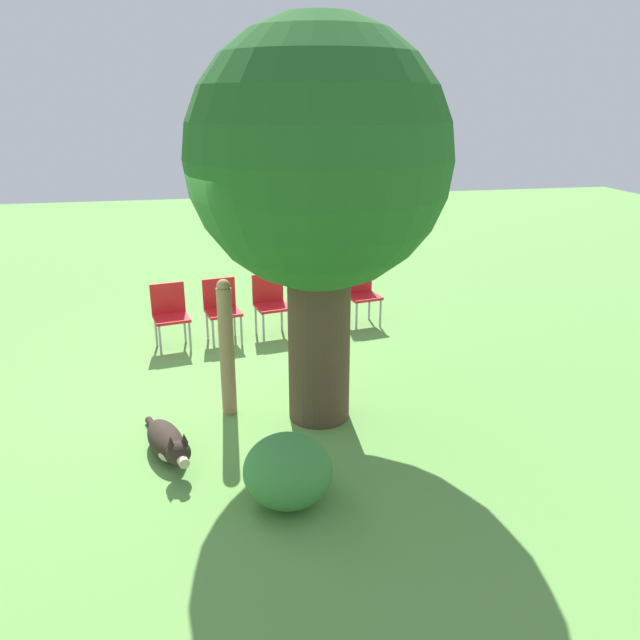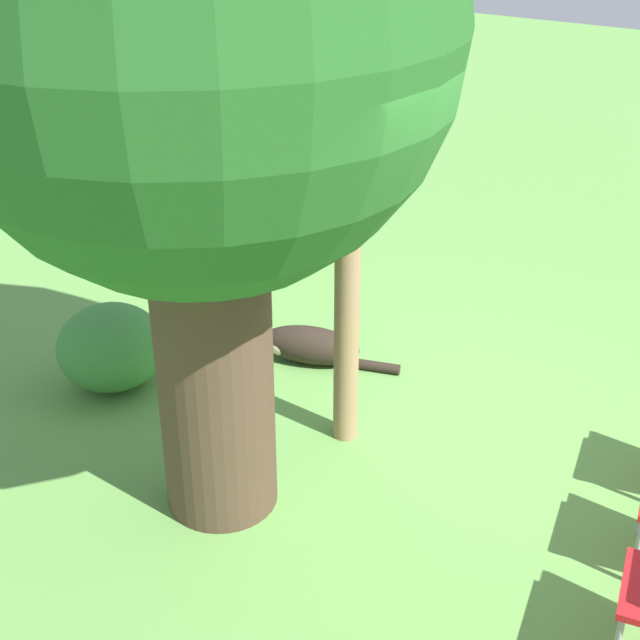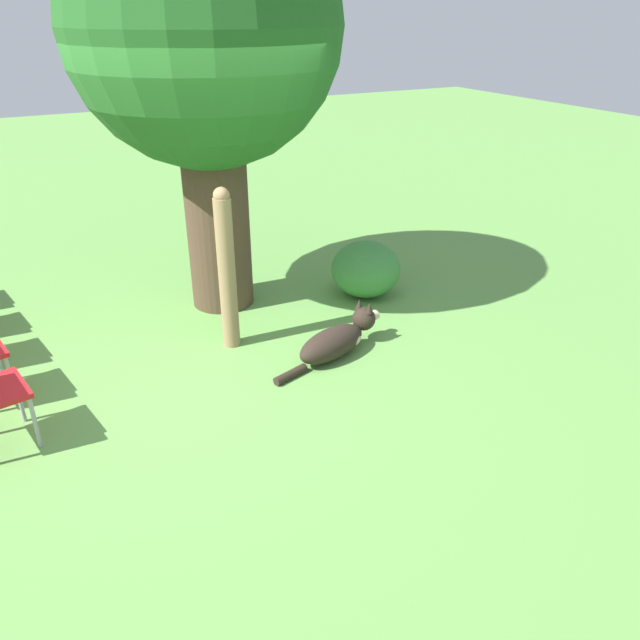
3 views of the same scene
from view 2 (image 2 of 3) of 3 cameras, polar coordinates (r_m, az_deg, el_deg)
The scene contains 5 objects.
ground_plane at distance 5.56m, azimuth 4.44°, elevation -8.35°, with size 30.00×30.00×0.00m, color #609947.
oak_tree at distance 4.12m, azimuth -8.09°, elevation 17.19°, with size 2.43×2.43×3.83m.
dog at distance 6.39m, azimuth -1.27°, elevation -1.43°, with size 1.21×0.51×0.40m.
fence_post at distance 5.29m, azimuth 1.72°, elevation -0.85°, with size 0.15×0.15×1.45m.
low_shrub at distance 6.20m, azimuth -13.23°, elevation -1.69°, with size 0.73×0.73×0.58m.
Camera 2 is at (-2.12, 3.93, 3.30)m, focal length 50.00 mm.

